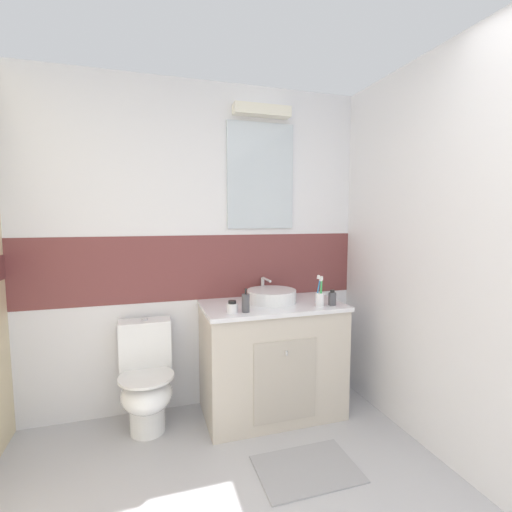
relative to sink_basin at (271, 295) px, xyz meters
name	(u,v)px	position (x,y,z in m)	size (l,w,h in m)	color
wall_back_tiled	(199,246)	(-0.50, 0.29, 0.36)	(3.20, 0.20, 2.50)	white
wall_right_plain	(469,259)	(0.84, -0.96, 0.35)	(0.10, 3.48, 2.50)	white
vanity_cabinet	(271,358)	(-0.01, -0.04, -0.47)	(1.03, 0.60, 0.85)	beige
sink_basin	(271,295)	(0.00, 0.00, 0.00)	(0.37, 0.42, 0.16)	white
toilet	(146,380)	(-0.92, 0.00, -0.54)	(0.37, 0.50, 0.76)	white
toothbrush_cup	(320,297)	(0.29, -0.23, 0.01)	(0.06, 0.06, 0.23)	white
soap_dispenser	(246,303)	(-0.27, -0.24, 0.01)	(0.05, 0.05, 0.16)	#4C4C51
hair_gel_jar	(232,307)	(-0.36, -0.21, -0.01)	(0.07, 0.07, 0.08)	white
perfume_flask_small	(332,298)	(0.38, -0.24, 0.00)	(0.05, 0.03, 0.12)	#4C4C51
bath_mat	(307,469)	(-0.03, -0.72, -0.90)	(0.59, 0.41, 0.01)	#99999E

